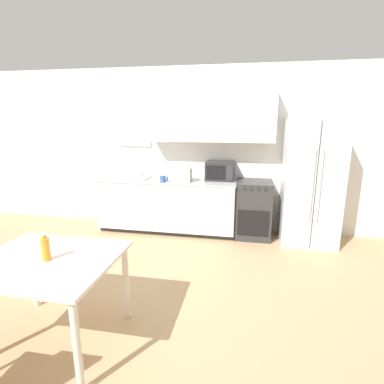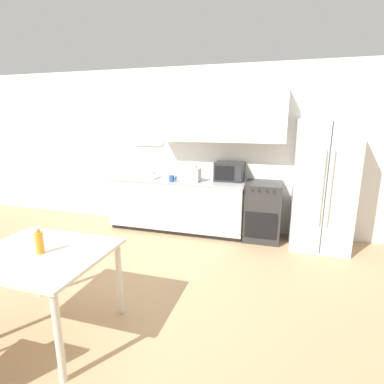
{
  "view_description": "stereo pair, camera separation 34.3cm",
  "coord_description": "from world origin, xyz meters",
  "px_view_note": "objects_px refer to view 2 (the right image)",
  "views": [
    {
      "loc": [
        1.06,
        -2.7,
        1.87
      ],
      "look_at": [
        0.43,
        0.57,
        1.05
      ],
      "focal_mm": 28.0,
      "sensor_mm": 36.0,
      "label": 1
    },
    {
      "loc": [
        1.39,
        -2.62,
        1.87
      ],
      "look_at": [
        0.43,
        0.57,
        1.05
      ],
      "focal_mm": 28.0,
      "sensor_mm": 36.0,
      "label": 2
    }
  ],
  "objects_px": {
    "refrigerator": "(323,185)",
    "oven_range": "(263,211)",
    "microwave": "(230,171)",
    "dining_table": "(41,263)",
    "coffee_mug": "(172,178)",
    "drink_bottle": "(39,242)"
  },
  "relations": [
    {
      "from": "refrigerator",
      "to": "oven_range",
      "type": "bearing_deg",
      "value": 176.17
    },
    {
      "from": "microwave",
      "to": "dining_table",
      "type": "relative_size",
      "value": 0.42
    },
    {
      "from": "oven_range",
      "to": "microwave",
      "type": "xyz_separation_m",
      "value": [
        -0.56,
        0.09,
        0.59
      ]
    },
    {
      "from": "microwave",
      "to": "coffee_mug",
      "type": "bearing_deg",
      "value": -158.6
    },
    {
      "from": "coffee_mug",
      "to": "drink_bottle",
      "type": "distance_m",
      "value": 2.54
    },
    {
      "from": "coffee_mug",
      "to": "drink_bottle",
      "type": "relative_size",
      "value": 0.53
    },
    {
      "from": "coffee_mug",
      "to": "drink_bottle",
      "type": "height_order",
      "value": "drink_bottle"
    },
    {
      "from": "microwave",
      "to": "drink_bottle",
      "type": "relative_size",
      "value": 1.97
    },
    {
      "from": "refrigerator",
      "to": "microwave",
      "type": "bearing_deg",
      "value": 173.8
    },
    {
      "from": "dining_table",
      "to": "microwave",
      "type": "bearing_deg",
      "value": 68.41
    },
    {
      "from": "oven_range",
      "to": "dining_table",
      "type": "relative_size",
      "value": 0.82
    },
    {
      "from": "coffee_mug",
      "to": "drink_bottle",
      "type": "xyz_separation_m",
      "value": [
        -0.24,
        -2.52,
        -0.08
      ]
    },
    {
      "from": "refrigerator",
      "to": "drink_bottle",
      "type": "height_order",
      "value": "refrigerator"
    },
    {
      "from": "refrigerator",
      "to": "drink_bottle",
      "type": "bearing_deg",
      "value": -132.51
    },
    {
      "from": "oven_range",
      "to": "microwave",
      "type": "relative_size",
      "value": 1.97
    },
    {
      "from": "refrigerator",
      "to": "dining_table",
      "type": "distance_m",
      "value": 3.69
    },
    {
      "from": "microwave",
      "to": "coffee_mug",
      "type": "xyz_separation_m",
      "value": [
        -0.86,
        -0.34,
        -0.1
      ]
    },
    {
      "from": "oven_range",
      "to": "microwave",
      "type": "distance_m",
      "value": 0.82
    },
    {
      "from": "dining_table",
      "to": "drink_bottle",
      "type": "height_order",
      "value": "drink_bottle"
    },
    {
      "from": "refrigerator",
      "to": "coffee_mug",
      "type": "bearing_deg",
      "value": -175.21
    },
    {
      "from": "oven_range",
      "to": "coffee_mug",
      "type": "height_order",
      "value": "coffee_mug"
    },
    {
      "from": "refrigerator",
      "to": "microwave",
      "type": "relative_size",
      "value": 4.05
    }
  ]
}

